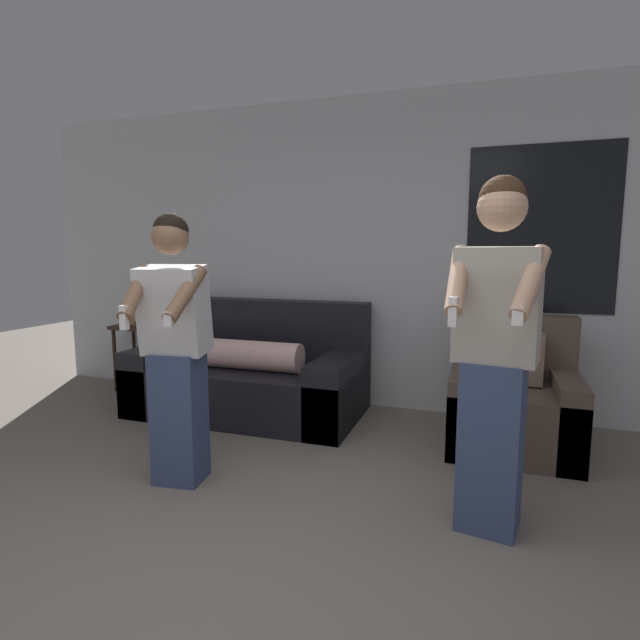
{
  "coord_description": "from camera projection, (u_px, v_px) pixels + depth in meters",
  "views": [
    {
      "loc": [
        0.94,
        -1.28,
        1.38
      ],
      "look_at": [
        0.1,
        1.2,
        1.02
      ],
      "focal_mm": 28.0,
      "sensor_mm": 36.0,
      "label": 1
    }
  ],
  "objects": [
    {
      "name": "armchair",
      "position": [
        513.0,
        403.0,
        3.52
      ],
      "size": [
        0.85,
        0.8,
        0.92
      ],
      "color": "brown",
      "rests_on": "ground_plane"
    },
    {
      "name": "person_right",
      "position": [
        495.0,
        353.0,
        2.39
      ],
      "size": [
        0.45,
        0.51,
        1.73
      ],
      "color": "#384770",
      "rests_on": "ground_plane"
    },
    {
      "name": "wall_back",
      "position": [
        379.0,
        255.0,
        4.35
      ],
      "size": [
        6.81,
        0.07,
        2.7
      ],
      "color": "silver",
      "rests_on": "ground_plane"
    },
    {
      "name": "couch",
      "position": [
        251.0,
        376.0,
        4.32
      ],
      "size": [
        1.91,
        1.0,
        0.94
      ],
      "color": "black",
      "rests_on": "ground_plane"
    },
    {
      "name": "side_table",
      "position": [
        144.0,
        335.0,
        4.97
      ],
      "size": [
        0.58,
        0.37,
        0.81
      ],
      "color": "#332319",
      "rests_on": "ground_plane"
    },
    {
      "name": "person_left",
      "position": [
        175.0,
        348.0,
        2.92
      ],
      "size": [
        0.43,
        0.51,
        1.6
      ],
      "color": "#384770",
      "rests_on": "ground_plane"
    }
  ]
}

